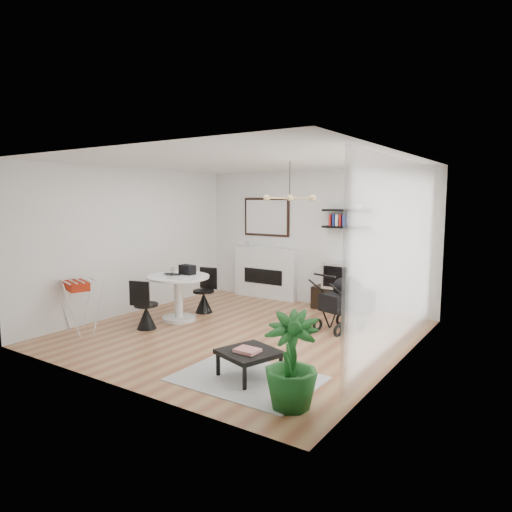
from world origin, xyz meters
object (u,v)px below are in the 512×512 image
Objects in this scene: tv_console at (342,299)px; dining_table at (179,291)px; drying_rack at (80,304)px; potted_plant at (291,361)px; stroller at (342,305)px; fireplace at (265,267)px; crt_tv at (340,275)px; coffee_table at (249,354)px.

dining_table reaches higher than tv_console.
potted_plant reaches higher than drying_rack.
tv_console is at bearing 47.02° from dining_table.
stroller is 0.98× the size of potted_plant.
dining_table is 2.83m from stroller.
dining_table is (-0.26, -2.41, -0.16)m from fireplace.
fireplace is 1.92m from tv_console.
dining_table is 1.12× the size of stroller.
stroller is at bearing -65.33° from crt_tv.
dining_table is 1.27× the size of drying_rack.
fireplace is 2.21× the size of stroller.
coffee_table is at bearing 152.61° from potted_plant.
dining_table is at bearing 149.91° from coffee_table.
crt_tv is at bearing 96.87° from coffee_table.
drying_rack is at bearing -128.59° from tv_console.
dining_table is (-2.07, -2.27, -0.16)m from crt_tv.
crt_tv is 0.66× the size of drying_rack.
tv_console is 4.33m from potted_plant.
stroller reaches higher than crt_tv.
tv_console is (1.86, -0.14, -0.47)m from fireplace.
coffee_table is 0.93m from potted_plant.
dining_table is (-2.12, -2.27, 0.31)m from tv_console.
fireplace is at bearing 175.81° from tv_console.
coffee_table is (0.45, -3.73, -0.39)m from crt_tv.
fireplace is 5.27m from potted_plant.
drying_rack reaches higher than tv_console.
coffee_table is (2.52, -1.46, -0.23)m from dining_table.
tv_console reaches higher than coffee_table.
fireplace is at bearing 120.22° from coffee_table.
potted_plant is (3.32, -1.88, -0.03)m from dining_table.
fireplace reaches higher than dining_table.
drying_rack is at bearing -128.12° from crt_tv.
dining_table is at bearing 150.55° from potted_plant.
stroller reaches higher than coffee_table.
potted_plant reaches higher than tv_console.
stroller is (0.51, -1.22, 0.20)m from tv_console.
dining_table is at bearing -141.01° from stroller.
crt_tv is at bearing 47.68° from dining_table.
fireplace is at bearing 83.75° from dining_table.
stroller is at bearing 21.83° from dining_table.
fireplace is at bearing 93.03° from drying_rack.
dining_table is 2.92m from coffee_table.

